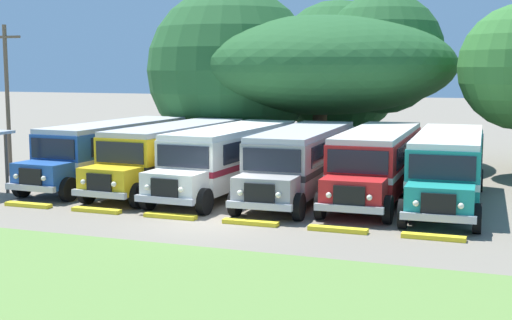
% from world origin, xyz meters
% --- Properties ---
extents(ground_plane, '(220.00, 220.00, 0.00)m').
position_xyz_m(ground_plane, '(0.00, 0.00, 0.00)').
color(ground_plane, slate).
extents(foreground_grass_strip, '(80.00, 8.02, 0.01)m').
position_xyz_m(foreground_grass_strip, '(0.00, -7.40, 0.00)').
color(foreground_grass_strip, olive).
rests_on(foreground_grass_strip, ground_plane).
extents(parked_bus_slot_0, '(3.20, 10.91, 2.82)m').
position_xyz_m(parked_bus_slot_0, '(-7.78, 6.37, 1.58)').
color(parked_bus_slot_0, '#23519E').
rests_on(parked_bus_slot_0, ground_plane).
extents(parked_bus_slot_1, '(3.18, 10.91, 2.82)m').
position_xyz_m(parked_bus_slot_1, '(-4.44, 6.10, 1.58)').
color(parked_bus_slot_1, yellow).
rests_on(parked_bus_slot_1, ground_plane).
extents(parked_bus_slot_2, '(3.12, 10.90, 2.82)m').
position_xyz_m(parked_bus_slot_2, '(-1.58, 5.86, 1.58)').
color(parked_bus_slot_2, silver).
rests_on(parked_bus_slot_2, ground_plane).
extents(parked_bus_slot_3, '(2.89, 10.86, 2.82)m').
position_xyz_m(parked_bus_slot_3, '(1.63, 6.01, 1.58)').
color(parked_bus_slot_3, '#9E9993').
rests_on(parked_bus_slot_3, ground_plane).
extents(parked_bus_slot_4, '(2.85, 10.86, 2.82)m').
position_xyz_m(parked_bus_slot_4, '(4.69, 6.61, 1.58)').
color(parked_bus_slot_4, red).
rests_on(parked_bus_slot_4, ground_plane).
extents(parked_bus_slot_5, '(3.00, 10.88, 2.82)m').
position_xyz_m(parked_bus_slot_5, '(7.59, 6.14, 1.58)').
color(parked_bus_slot_5, teal).
rests_on(parked_bus_slot_5, ground_plane).
extents(curb_wheelstop_0, '(2.00, 0.36, 0.15)m').
position_xyz_m(curb_wheelstop_0, '(-7.72, -0.04, 0.07)').
color(curb_wheelstop_0, yellow).
rests_on(curb_wheelstop_0, ground_plane).
extents(curb_wheelstop_1, '(2.00, 0.36, 0.15)m').
position_xyz_m(curb_wheelstop_1, '(-4.63, -0.04, 0.07)').
color(curb_wheelstop_1, yellow).
rests_on(curb_wheelstop_1, ground_plane).
extents(curb_wheelstop_2, '(2.00, 0.36, 0.15)m').
position_xyz_m(curb_wheelstop_2, '(-1.54, -0.04, 0.07)').
color(curb_wheelstop_2, yellow).
rests_on(curb_wheelstop_2, ground_plane).
extents(curb_wheelstop_3, '(2.00, 0.36, 0.15)m').
position_xyz_m(curb_wheelstop_3, '(1.54, -0.04, 0.07)').
color(curb_wheelstop_3, yellow).
rests_on(curb_wheelstop_3, ground_plane).
extents(curb_wheelstop_4, '(2.00, 0.36, 0.15)m').
position_xyz_m(curb_wheelstop_4, '(4.63, -0.04, 0.07)').
color(curb_wheelstop_4, yellow).
rests_on(curb_wheelstop_4, ground_plane).
extents(curb_wheelstop_5, '(2.00, 0.36, 0.15)m').
position_xyz_m(curb_wheelstop_5, '(7.72, -0.04, 0.07)').
color(curb_wheelstop_5, yellow).
rests_on(curb_wheelstop_5, ground_plane).
extents(broad_shade_tree, '(17.20, 15.75, 10.00)m').
position_xyz_m(broad_shade_tree, '(-1.49, 17.28, 5.48)').
color(broad_shade_tree, brown).
rests_on(broad_shade_tree, ground_plane).
extents(utility_pole, '(1.80, 0.20, 7.49)m').
position_xyz_m(utility_pole, '(-13.67, 6.27, 3.99)').
color(utility_pole, brown).
rests_on(utility_pole, ground_plane).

